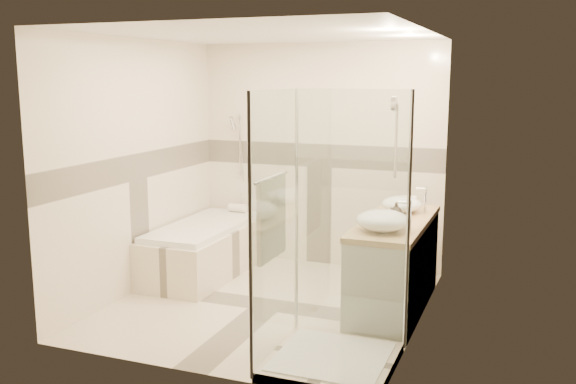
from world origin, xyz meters
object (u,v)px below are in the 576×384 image
(vessel_sink_far, at_px, (383,220))
(amenity_bottle_b, at_px, (396,210))
(amenity_bottle_a, at_px, (391,215))
(bathtub, at_px, (205,246))
(vanity, at_px, (394,265))
(vessel_sink_near, at_px, (402,204))
(shower_enclosure, at_px, (321,297))

(vessel_sink_far, relative_size, amenity_bottle_b, 3.19)
(amenity_bottle_a, xyz_separation_m, amenity_bottle_b, (0.00, 0.24, 0.00))
(vessel_sink_far, bearing_deg, amenity_bottle_a, 90.00)
(bathtub, distance_m, vanity, 2.18)
(vessel_sink_near, relative_size, amenity_bottle_b, 2.72)
(amenity_bottle_a, distance_m, amenity_bottle_b, 0.24)
(bathtub, distance_m, amenity_bottle_b, 2.23)
(vessel_sink_far, bearing_deg, amenity_bottle_b, 90.00)
(vessel_sink_near, bearing_deg, vessel_sink_far, -90.00)
(vessel_sink_far, bearing_deg, vessel_sink_near, 90.00)
(vessel_sink_near, bearing_deg, shower_enclosure, -99.44)
(shower_enclosure, height_order, amenity_bottle_b, shower_enclosure)
(shower_enclosure, xyz_separation_m, amenity_bottle_b, (0.27, 1.39, 0.41))
(vessel_sink_near, height_order, vessel_sink_far, vessel_sink_far)
(shower_enclosure, bearing_deg, vessel_sink_near, 80.56)
(vessel_sink_near, bearing_deg, bathtub, -179.48)
(vanity, xyz_separation_m, vessel_sink_far, (-0.02, -0.45, 0.51))
(shower_enclosure, height_order, amenity_bottle_a, shower_enclosure)
(vanity, height_order, vessel_sink_near, vessel_sink_near)
(vessel_sink_near, bearing_deg, vanity, -86.90)
(amenity_bottle_a, bearing_deg, amenity_bottle_b, 90.00)
(bathtub, bearing_deg, vessel_sink_far, -20.57)
(amenity_bottle_a, relative_size, amenity_bottle_b, 0.99)
(vanity, bearing_deg, vessel_sink_far, -92.55)
(shower_enclosure, distance_m, vessel_sink_far, 0.97)
(bathtub, xyz_separation_m, vanity, (2.15, -0.35, 0.12))
(vessel_sink_near, xyz_separation_m, vessel_sink_far, (0.00, -0.82, 0.01))
(shower_enclosure, height_order, vessel_sink_near, shower_enclosure)
(shower_enclosure, relative_size, amenity_bottle_a, 14.71)
(vessel_sink_near, xyz_separation_m, amenity_bottle_a, (0.00, -0.49, -0.01))
(vessel_sink_far, bearing_deg, vanity, 87.45)
(vessel_sink_near, height_order, amenity_bottle_b, vessel_sink_near)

